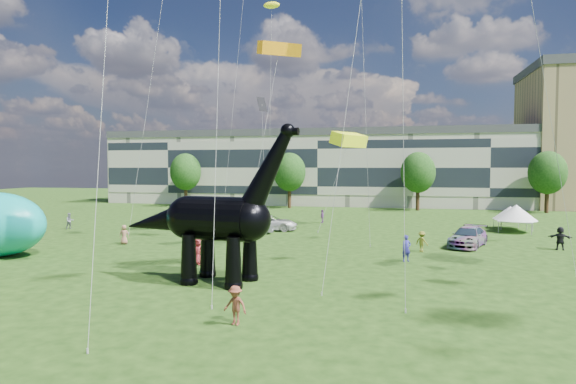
# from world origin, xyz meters

# --- Properties ---
(ground) EXTENTS (220.00, 220.00, 0.00)m
(ground) POSITION_xyz_m (0.00, 0.00, 0.00)
(ground) COLOR #16330C
(ground) RESTS_ON ground
(terrace_row) EXTENTS (78.00, 11.00, 12.00)m
(terrace_row) POSITION_xyz_m (-8.00, 62.00, 6.00)
(terrace_row) COLOR beige
(terrace_row) RESTS_ON ground
(tree_far_left) EXTENTS (5.20, 5.20, 9.44)m
(tree_far_left) POSITION_xyz_m (-30.00, 53.00, 6.29)
(tree_far_left) COLOR #382314
(tree_far_left) RESTS_ON ground
(tree_mid_left) EXTENTS (5.20, 5.20, 9.44)m
(tree_mid_left) POSITION_xyz_m (-12.00, 53.00, 6.29)
(tree_mid_left) COLOR #382314
(tree_mid_left) RESTS_ON ground
(tree_mid_right) EXTENTS (5.20, 5.20, 9.44)m
(tree_mid_right) POSITION_xyz_m (8.00, 53.00, 6.29)
(tree_mid_right) COLOR #382314
(tree_mid_right) RESTS_ON ground
(tree_far_right) EXTENTS (5.20, 5.20, 9.44)m
(tree_far_right) POSITION_xyz_m (26.00, 53.00, 6.29)
(tree_far_right) COLOR #382314
(tree_far_right) RESTS_ON ground
(dinosaur_sculpture) EXTENTS (11.46, 3.71, 9.32)m
(dinosaur_sculpture) POSITION_xyz_m (-5.73, 3.40, 3.52)
(dinosaur_sculpture) COLOR black
(dinosaur_sculpture) RESTS_ON ground
(car_silver) EXTENTS (2.39, 4.14, 1.32)m
(car_silver) POSITION_xyz_m (-14.21, 22.35, 0.66)
(car_silver) COLOR silver
(car_silver) RESTS_ON ground
(car_grey) EXTENTS (4.43, 3.29, 1.39)m
(car_grey) POSITION_xyz_m (-9.25, 22.62, 0.70)
(car_grey) COLOR slate
(car_grey) RESTS_ON ground
(car_white) EXTENTS (5.96, 3.24, 1.58)m
(car_white) POSITION_xyz_m (-8.12, 25.78, 0.79)
(car_white) COLOR silver
(car_white) RESTS_ON ground
(car_dark) EXTENTS (4.19, 6.11, 1.64)m
(car_dark) POSITION_xyz_m (10.56, 19.40, 0.82)
(car_dark) COLOR #595960
(car_dark) RESTS_ON ground
(gazebo_near) EXTENTS (5.02, 5.02, 2.82)m
(gazebo_near) POSITION_xyz_m (16.62, 29.84, 1.98)
(gazebo_near) COLOR white
(gazebo_near) RESTS_ON ground
(gazebo_far) EXTENTS (3.76, 3.76, 2.43)m
(gazebo_far) POSITION_xyz_m (16.65, 32.60, 1.71)
(gazebo_far) COLOR silver
(gazebo_far) RESTS_ON ground
(gazebo_left) EXTENTS (5.00, 5.00, 2.70)m
(gazebo_left) POSITION_xyz_m (-16.51, 28.34, 1.89)
(gazebo_left) COLOR white
(gazebo_left) RESTS_ON ground
(visitors) EXTENTS (55.37, 38.31, 1.88)m
(visitors) POSITION_xyz_m (-1.25, 15.79, 0.86)
(visitors) COLOR navy
(visitors) RESTS_ON ground
(kites) EXTENTS (56.23, 48.54, 28.78)m
(kites) POSITION_xyz_m (-4.78, 17.56, 16.34)
(kites) COLOR #D8470E
(kites) RESTS_ON ground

